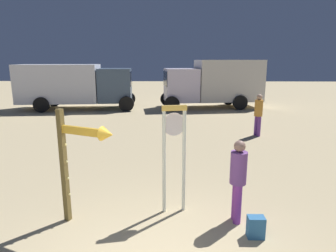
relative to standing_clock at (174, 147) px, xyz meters
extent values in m
cylinder|color=white|center=(-0.19, -0.05, -0.32)|extent=(0.07, 0.07, 2.06)
cylinder|color=white|center=(0.20, 0.03, -0.32)|extent=(0.07, 0.07, 2.06)
cube|color=#F8C44E|center=(0.00, -0.01, 0.76)|extent=(0.48, 0.17, 0.10)
cylinder|color=silver|center=(0.00, 0.02, 0.44)|extent=(0.44, 0.12, 0.44)
cube|color=black|center=(-0.01, 0.05, 0.44)|extent=(0.06, 0.02, 0.10)
cube|color=black|center=(-0.01, 0.05, 0.44)|extent=(0.15, 0.04, 0.11)
cube|color=brown|center=(-2.02, -0.41, -0.27)|extent=(0.13, 0.13, 2.15)
cube|color=yellow|center=(-1.58, -0.59, 0.45)|extent=(0.81, 0.38, 0.14)
cone|color=yellow|center=(-1.10, -0.80, 0.45)|extent=(0.30, 0.32, 0.25)
sphere|color=#FFEA8A|center=(-1.95, -0.44, -0.81)|extent=(0.04, 0.04, 0.04)
sphere|color=#F8EF96|center=(-1.95, -0.44, -0.49)|extent=(0.04, 0.04, 0.04)
sphere|color=#F3E587|center=(-1.95, -0.44, -0.16)|extent=(0.04, 0.04, 0.04)
sphere|color=#FFE77F|center=(-1.95, -0.44, 0.16)|extent=(0.04, 0.04, 0.04)
sphere|color=beige|center=(-1.95, -0.44, 0.48)|extent=(0.04, 0.04, 0.04)
cylinder|color=purple|center=(1.18, -0.30, -0.96)|extent=(0.14, 0.14, 0.77)
cylinder|color=purple|center=(1.18, -0.45, -0.96)|extent=(0.14, 0.14, 0.77)
cylinder|color=#73448C|center=(1.18, -0.37, -0.28)|extent=(0.30, 0.30, 0.61)
sphere|color=#967060|center=(1.18, -0.37, 0.13)|extent=(0.21, 0.21, 0.21)
cube|color=teal|center=(1.41, -0.90, -1.15)|extent=(0.29, 0.19, 0.38)
cube|color=#1B6BA6|center=(1.41, -0.78, -1.21)|extent=(0.20, 0.04, 0.17)
cylinder|color=#6F3997|center=(3.38, 6.03, -0.94)|extent=(0.15, 0.15, 0.82)
cylinder|color=#6F3997|center=(3.32, 6.18, -0.94)|extent=(0.15, 0.15, 0.82)
cylinder|color=orange|center=(3.35, 6.10, -0.21)|extent=(0.32, 0.32, 0.65)
sphere|color=tan|center=(3.35, 6.10, 0.23)|extent=(0.22, 0.22, 0.22)
cube|color=silver|center=(-7.14, 12.59, 0.26)|extent=(4.98, 2.82, 2.30)
cube|color=#43576E|center=(-3.73, 12.93, 0.13)|extent=(2.18, 2.42, 2.06)
cube|color=black|center=(-2.74, 13.03, 0.54)|extent=(0.22, 1.88, 0.90)
cylinder|color=black|center=(-2.88, 11.81, -0.90)|extent=(0.92, 0.34, 0.90)
cylinder|color=black|center=(-3.12, 14.20, -0.90)|extent=(0.92, 0.34, 0.90)
cylinder|color=black|center=(-7.82, 11.32, -0.90)|extent=(0.92, 0.34, 0.90)
cylinder|color=black|center=(-8.05, 13.70, -0.90)|extent=(0.92, 0.34, 0.90)
cube|color=beige|center=(3.45, 13.56, 0.39)|extent=(4.35, 2.78, 2.58)
cube|color=silver|center=(0.41, 13.08, 0.13)|extent=(2.29, 2.35, 2.05)
cube|color=black|center=(-0.58, 12.93, 0.54)|extent=(0.30, 1.72, 0.90)
cylinder|color=black|center=(-0.50, 14.06, -0.90)|extent=(0.93, 0.39, 0.90)
cylinder|color=black|center=(-0.16, 11.87, -0.90)|extent=(0.93, 0.39, 0.90)
cylinder|color=black|center=(3.71, 14.72, -0.90)|extent=(0.93, 0.39, 0.90)
cylinder|color=black|center=(4.05, 12.54, -0.90)|extent=(0.93, 0.39, 0.90)
camera|label=1|loc=(0.01, -5.42, 1.63)|focal=31.13mm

